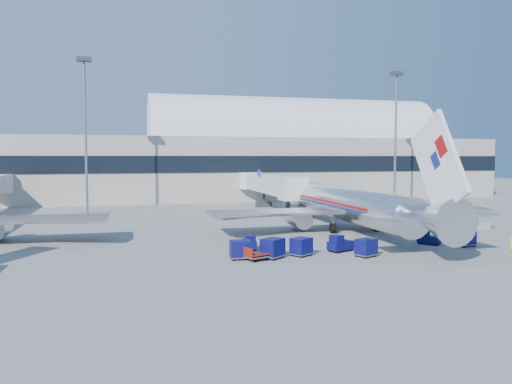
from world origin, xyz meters
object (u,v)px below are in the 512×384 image
object	(u,v)px
tug_left	(249,243)
cart_solo_near	(366,247)
jetbridge_near	(267,184)
cart_train_b	(273,248)
tug_lead	(340,244)
airliner_main	(351,205)
cart_open_red	(258,255)
mast_east	(396,119)
cart_solo_far	(465,238)
tug_right	(428,238)
barrier_far	(478,226)
barrier_near	(427,228)
barrier_mid	(453,227)
cart_train_c	(240,249)
mast_west	(85,112)
cart_train_a	(301,246)

from	to	relation	value
tug_left	cart_solo_near	size ratio (longest dim) A/B	1.07
jetbridge_near	cart_train_b	bearing A→B (deg)	-104.97
tug_lead	tug_left	xyz separation A→B (m)	(-7.48, 2.78, -0.05)
airliner_main	cart_open_red	bearing A→B (deg)	-137.82
airliner_main	mast_east	bearing A→B (deg)	51.89
tug_left	cart_solo_far	distance (m)	20.09
tug_left	tug_right	bearing A→B (deg)	-90.05
jetbridge_near	tug_right	world-z (taller)	jetbridge_near
mast_east	cart_solo_far	world-z (taller)	mast_east
mast_east	barrier_far	distance (m)	31.92
barrier_near	tug_left	world-z (taller)	tug_left
airliner_main	barrier_far	distance (m)	15.02
barrier_mid	cart_train_c	xyz separation A→B (m)	(-26.67, -9.59, 0.37)
barrier_near	cart_solo_far	world-z (taller)	cart_solo_far
tug_right	cart_solo_far	size ratio (longest dim) A/B	1.15
tug_left	cart_open_red	world-z (taller)	tug_left
cart_solo_far	barrier_far	bearing A→B (deg)	33.95
mast_west	cart_train_b	bearing A→B (deg)	-65.50
cart_solo_near	airliner_main	bearing A→B (deg)	45.06
mast_east	tug_left	size ratio (longest dim) A/B	10.31
mast_east	cart_solo_far	bearing A→B (deg)	-110.59
barrier_far	cart_train_b	world-z (taller)	cart_train_b
cart_train_c	cart_solo_far	bearing A→B (deg)	5.28
barrier_mid	cart_solo_near	size ratio (longest dim) A/B	1.46
jetbridge_near	cart_solo_far	bearing A→B (deg)	-77.30
jetbridge_near	barrier_mid	xyz separation A→B (m)	(13.70, -28.81, -3.48)
cart_train_a	cart_train_b	world-z (taller)	cart_train_b
barrier_far	cart_solo_far	distance (m)	12.36
tug_lead	tug_right	bearing A→B (deg)	-14.68
barrier_mid	cart_train_a	bearing A→B (deg)	-156.18
jetbridge_near	barrier_near	distance (m)	30.82
barrier_mid	tug_lead	size ratio (longest dim) A/B	1.17
airliner_main	cart_train_b	distance (m)	17.87
barrier_mid	cart_train_a	size ratio (longest dim) A/B	1.38
tug_lead	tug_left	bearing A→B (deg)	136.87
barrier_mid	cart_train_c	world-z (taller)	cart_train_c
barrier_far	cart_solo_near	bearing A→B (deg)	-150.49
mast_east	cart_train_a	world-z (taller)	mast_east
airliner_main	cart_train_c	xyz separation A→B (m)	(-15.37, -12.09, -2.10)
airliner_main	cart_train_a	bearing A→B (deg)	-130.26
airliner_main	cart_train_b	xyz separation A→B (m)	(-12.74, -12.36, -2.05)
mast_east	tug_lead	world-z (taller)	mast_east
mast_west	cart_train_c	bearing A→B (deg)	-68.74
mast_east	cart_train_b	xyz separation A→B (m)	(-32.74, -37.86, -13.92)
tug_right	barrier_far	bearing A→B (deg)	83.74
mast_east	tug_right	size ratio (longest dim) A/B	10.13
cart_train_b	cart_train_a	bearing A→B (deg)	-30.61
barrier_far	cart_solo_far	size ratio (longest dim) A/B	1.54
tug_right	cart_train_c	distance (m)	19.00
tug_lead	cart_train_a	bearing A→B (deg)	171.16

